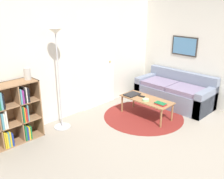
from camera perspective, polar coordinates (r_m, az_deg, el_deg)
name	(u,v)px	position (r m, az deg, el deg)	size (l,w,h in m)	color
ground_plane	(186,167)	(3.91, 16.52, -16.70)	(14.00, 14.00, 0.00)	gray
wall_back	(73,53)	(5.05, -8.86, 8.19)	(7.67, 0.11, 2.60)	silver
wall_right	(193,47)	(5.96, 18.00, 9.31)	(0.08, 5.61, 2.60)	silver
rug	(143,116)	(5.25, 7.15, -6.07)	(1.64, 1.64, 0.01)	maroon
bookshelf	(4,117)	(4.40, -23.39, -5.79)	(1.07, 0.34, 1.03)	#936B47
floor_lamp	(57,55)	(4.43, -12.45, 7.67)	(0.31, 0.31, 1.84)	#B7B7BC
couch	(175,93)	(5.94, 14.22, -0.70)	(0.81, 1.70, 0.73)	gray
coffee_table	(146,101)	(5.13, 7.88, -2.52)	(0.46, 1.08, 0.39)	#996B42
laptop	(132,94)	(5.30, 4.59, -1.10)	(0.33, 0.23, 0.02)	black
bowl	(146,100)	(5.00, 7.72, -2.37)	(0.14, 0.14, 0.04)	#9ED193
book_stack_on_table	(161,104)	(4.87, 11.03, -3.23)	(0.13, 0.23, 0.03)	#B21E23
remote	(142,96)	(5.21, 6.78, -1.55)	(0.06, 0.15, 0.02)	black
vase_on_shelf	(27,74)	(4.36, -18.77, 3.41)	(0.11, 0.11, 0.20)	#B7B2A8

